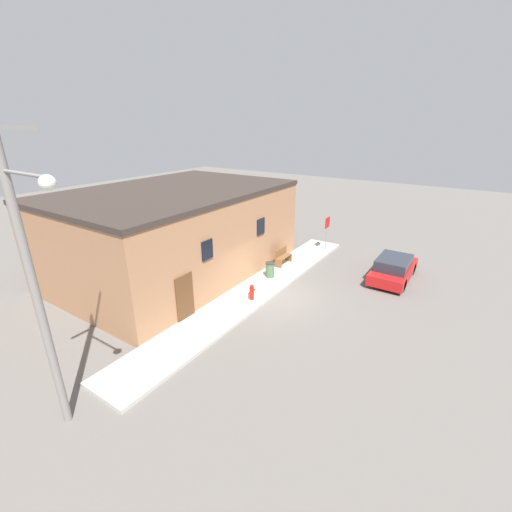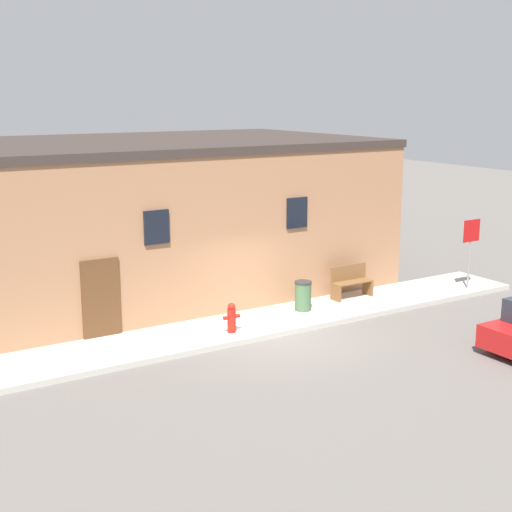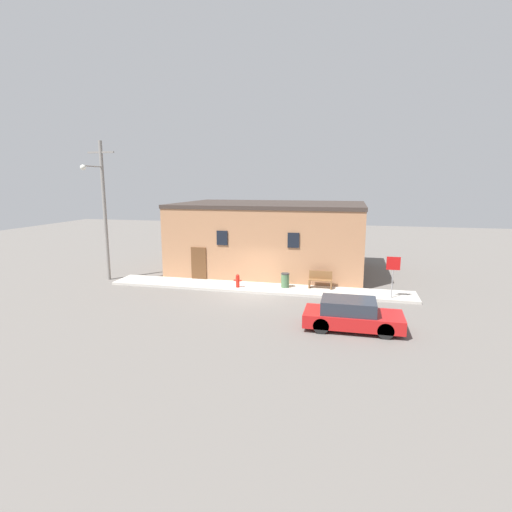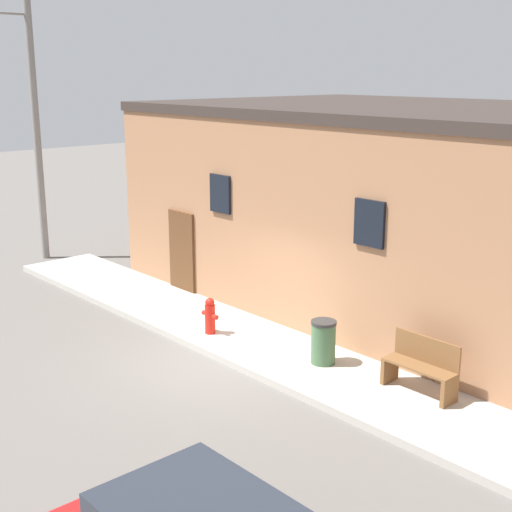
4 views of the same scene
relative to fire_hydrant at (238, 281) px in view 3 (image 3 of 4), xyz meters
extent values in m
plane|color=#66605B|center=(1.09, -0.65, -0.55)|extent=(80.00, 80.00, 0.00)
cube|color=#BCB7AD|center=(1.09, 0.42, -0.47)|extent=(18.08, 2.15, 0.15)
cube|color=#A87551|center=(0.83, 5.83, 1.76)|extent=(12.78, 8.66, 4.61)
cube|color=#382D28|center=(0.83, 5.83, 4.19)|extent=(12.88, 8.76, 0.24)
cube|color=black|center=(-1.40, 1.47, 2.31)|extent=(0.70, 0.08, 0.90)
cube|color=black|center=(3.07, 1.47, 2.31)|extent=(0.70, 0.08, 0.90)
cube|color=brown|center=(-3.00, 1.47, 0.55)|extent=(1.00, 0.08, 2.20)
cylinder|color=red|center=(0.00, 0.00, -0.08)|extent=(0.22, 0.22, 0.64)
sphere|color=red|center=(0.00, 0.00, 0.30)|extent=(0.20, 0.20, 0.20)
cylinder|color=red|center=(-0.17, 0.00, 0.02)|extent=(0.12, 0.10, 0.10)
cylinder|color=red|center=(0.17, 0.00, 0.02)|extent=(0.12, 0.10, 0.10)
cylinder|color=gray|center=(8.65, -0.20, 0.72)|extent=(0.06, 0.06, 2.24)
cube|color=red|center=(8.65, -0.22, 1.49)|extent=(0.71, 0.02, 0.71)
cube|color=brown|center=(4.14, 0.89, -0.16)|extent=(0.08, 0.44, 0.48)
cube|color=brown|center=(5.40, 0.89, -0.16)|extent=(0.08, 0.44, 0.48)
cube|color=brown|center=(4.77, 0.89, 0.10)|extent=(1.34, 0.44, 0.04)
cube|color=brown|center=(4.77, 1.09, 0.36)|extent=(1.34, 0.04, 0.48)
cylinder|color=#426642|center=(2.73, 0.63, 0.00)|extent=(0.47, 0.47, 0.80)
cylinder|color=#2D2D2D|center=(2.73, 0.63, 0.43)|extent=(0.50, 0.50, 0.06)
cylinder|color=gray|center=(-8.92, 0.53, 3.86)|extent=(0.22, 0.22, 8.81)
cylinder|color=gray|center=(-8.92, -0.38, 6.68)|extent=(0.08, 1.83, 0.08)
sphere|color=silver|center=(-8.92, -1.30, 6.58)|extent=(0.32, 0.32, 0.32)
cube|color=gray|center=(-8.92, 0.53, 7.56)|extent=(1.80, 0.10, 0.10)
cylinder|color=black|center=(7.91, -4.28, -0.21)|extent=(0.68, 0.20, 0.68)
cylinder|color=black|center=(7.91, -5.92, -0.21)|extent=(0.68, 0.20, 0.68)
cylinder|color=black|center=(5.32, -4.28, -0.21)|extent=(0.68, 0.20, 0.68)
cylinder|color=black|center=(5.32, -5.92, -0.21)|extent=(0.68, 0.20, 0.68)
cube|color=red|center=(6.62, -5.10, -0.08)|extent=(4.17, 1.84, 0.57)
cube|color=#282D38|center=(6.41, -5.10, 0.50)|extent=(2.30, 1.62, 0.57)
camera|label=1|loc=(-12.26, -8.36, 7.65)|focal=24.00mm
camera|label=2|loc=(-8.80, -15.50, 5.69)|focal=50.00mm
camera|label=3|loc=(6.33, -22.03, 5.68)|focal=28.00mm
camera|label=4|loc=(11.46, -8.96, 5.12)|focal=50.00mm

